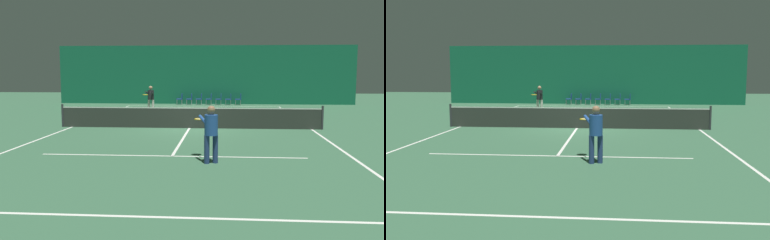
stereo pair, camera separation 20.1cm
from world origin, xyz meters
TOP-DOWN VIEW (x-y plane):
  - ground_plane at (0.00, 0.00)m, footprint 60.00×60.00m
  - backdrop_curtain at (0.00, 14.04)m, footprint 23.00×0.12m
  - court_line_baseline_far at (0.00, 11.90)m, footprint 11.00×0.10m
  - court_line_baseline_near at (0.00, -11.90)m, footprint 11.00×0.10m
  - court_line_service_far at (0.00, 6.40)m, footprint 8.25×0.10m
  - court_line_service_near at (0.00, -6.40)m, footprint 8.25×0.10m
  - court_line_sideline_left at (-5.50, 0.00)m, footprint 0.10×23.80m
  - court_line_sideline_right at (5.50, 0.00)m, footprint 0.10×23.80m
  - court_line_centre at (0.00, 0.00)m, footprint 0.10×12.80m
  - tennis_net at (0.00, 0.00)m, footprint 12.00×0.10m
  - player_near at (1.22, -7.28)m, footprint 0.84×1.37m
  - player_far at (-3.00, 6.88)m, footprint 0.56×1.39m
  - courtside_chair_0 at (-1.83, 13.49)m, footprint 0.44×0.44m
  - courtside_chair_1 at (-1.08, 13.49)m, footprint 0.44×0.44m
  - courtside_chair_2 at (-0.33, 13.49)m, footprint 0.44×0.44m
  - courtside_chair_3 at (0.42, 13.49)m, footprint 0.44×0.44m
  - courtside_chair_4 at (1.18, 13.49)m, footprint 0.44×0.44m
  - courtside_chair_5 at (1.93, 13.49)m, footprint 0.44×0.44m
  - courtside_chair_6 at (2.68, 13.49)m, footprint 0.44×0.44m

SIDE VIEW (x-z plane):
  - ground_plane at x=0.00m, z-range 0.00..0.00m
  - court_line_baseline_far at x=0.00m, z-range 0.00..0.00m
  - court_line_baseline_near at x=0.00m, z-range 0.00..0.00m
  - court_line_service_far at x=0.00m, z-range 0.00..0.00m
  - court_line_service_near at x=0.00m, z-range 0.00..0.00m
  - court_line_sideline_left at x=-5.50m, z-range 0.00..0.00m
  - court_line_sideline_right at x=5.50m, z-range 0.00..0.00m
  - court_line_centre at x=0.00m, z-range 0.00..0.00m
  - courtside_chair_0 at x=-1.83m, z-range 0.07..0.91m
  - courtside_chair_1 at x=-1.08m, z-range 0.07..0.91m
  - courtside_chair_2 at x=-0.33m, z-range 0.07..0.91m
  - courtside_chair_3 at x=0.42m, z-range 0.07..0.91m
  - courtside_chair_4 at x=1.18m, z-range 0.07..0.91m
  - courtside_chair_5 at x=1.93m, z-range 0.07..0.91m
  - courtside_chair_6 at x=2.68m, z-range 0.07..0.91m
  - tennis_net at x=0.00m, z-range -0.02..1.05m
  - player_near at x=1.22m, z-range 0.14..1.79m
  - player_far at x=-3.00m, z-range 0.14..1.80m
  - backdrop_curtain at x=0.00m, z-range 0.00..4.53m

